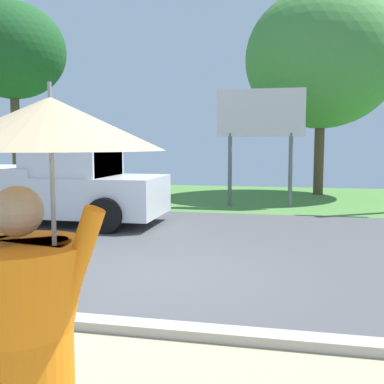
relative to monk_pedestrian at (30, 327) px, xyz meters
name	(u,v)px	position (x,y,z in m)	size (l,w,h in m)	color
ground_plane	(193,237)	(-0.81, 7.41, -1.13)	(40.00, 22.00, 0.20)	#4C4C4F
monk_pedestrian	(30,327)	(0.00, 0.00, 0.00)	(1.05, 0.95, 2.13)	orange
pickup_truck	(56,186)	(-4.32, 8.18, -0.21)	(5.20, 2.28, 1.88)	silver
roadside_billboard	(260,121)	(0.27, 12.05, 1.47)	(2.60, 0.12, 3.50)	slate
tree_left_far	(13,51)	(-10.07, 15.53, 4.58)	(4.29, 4.29, 7.64)	brown
tree_center_back	(322,59)	(2.21, 15.76, 3.86)	(5.51, 5.51, 7.45)	brown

